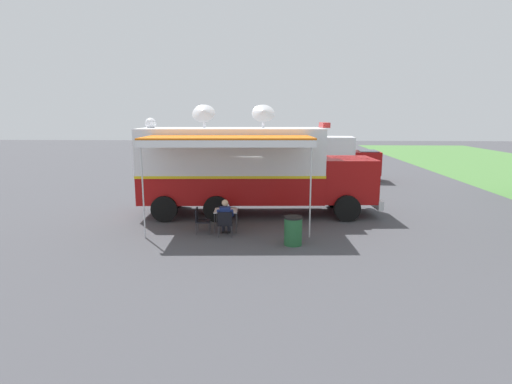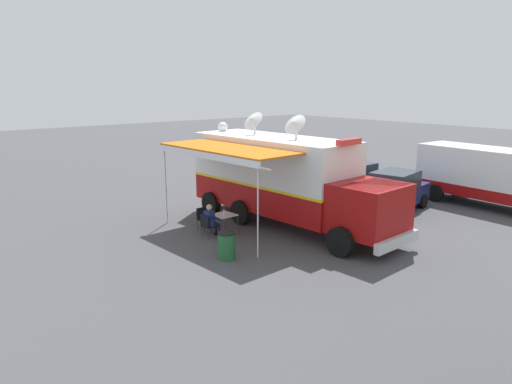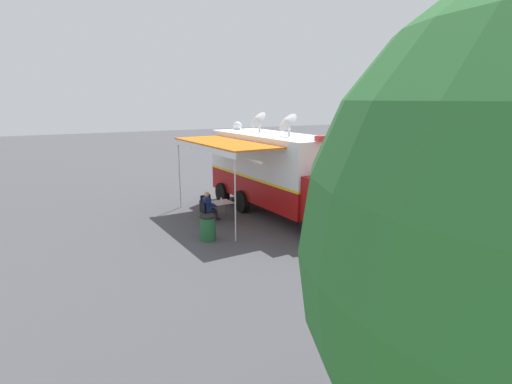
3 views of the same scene
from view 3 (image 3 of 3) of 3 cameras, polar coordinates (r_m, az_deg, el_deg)
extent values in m
plane|color=#47474C|center=(18.67, 2.22, -2.65)|extent=(100.00, 100.00, 0.00)
cube|color=silver|center=(17.95, 11.83, -3.55)|extent=(0.36, 4.80, 0.01)
cube|color=#9E0F0F|center=(18.39, 2.25, 0.80)|extent=(2.86, 7.32, 1.10)
cube|color=white|center=(18.15, 2.28, 5.13)|extent=(2.86, 7.32, 1.70)
cube|color=yellow|center=(18.29, 2.26, 2.49)|extent=(2.88, 7.34, 0.10)
cube|color=#9E0F0F|center=(14.77, 12.23, -1.32)|extent=(2.40, 2.21, 1.70)
cube|color=#28333D|center=(14.52, 12.86, 0.43)|extent=(2.22, 1.58, 0.70)
cube|color=silver|center=(14.26, 15.17, -5.77)|extent=(2.38, 0.32, 0.36)
cylinder|color=black|center=(16.01, 14.85, -3.88)|extent=(0.35, 1.01, 1.00)
cylinder|color=black|center=(14.38, 7.85, -5.48)|extent=(0.35, 1.01, 1.00)
cylinder|color=black|center=(19.66, 4.41, -0.37)|extent=(0.35, 1.01, 1.00)
cylinder|color=black|center=(18.36, -1.96, -1.30)|extent=(0.35, 1.01, 1.00)
cylinder|color=black|center=(21.26, 1.31, 0.67)|extent=(0.35, 1.01, 1.00)
cylinder|color=black|center=(20.06, -4.73, -0.11)|extent=(0.35, 1.01, 1.00)
cube|color=white|center=(18.05, 2.31, 7.96)|extent=(2.86, 7.32, 0.10)
cube|color=red|center=(15.10, 10.14, 7.45)|extent=(1.11, 0.33, 0.20)
cylinder|color=silver|center=(18.94, 0.50, 9.03)|extent=(0.10, 0.10, 0.45)
cone|color=silver|center=(18.84, 0.10, 10.25)|extent=(0.76, 0.93, 0.81)
cylinder|color=silver|center=(17.00, 4.69, 8.55)|extent=(0.10, 0.10, 0.45)
cone|color=silver|center=(16.88, 4.29, 9.90)|extent=(0.76, 0.93, 0.81)
sphere|color=white|center=(20.77, -2.61, 9.24)|extent=(0.44, 0.44, 0.44)
cube|color=orange|center=(16.90, -4.41, 6.91)|extent=(2.49, 5.86, 0.06)
cube|color=white|center=(16.46, -7.71, 6.18)|extent=(0.37, 5.76, 0.24)
cylinder|color=silver|center=(14.33, -2.93, -0.76)|extent=(0.05, 0.05, 3.25)
cylinder|color=silver|center=(19.21, -10.69, 2.55)|extent=(0.05, 0.05, 3.25)
cube|color=silver|center=(17.37, -4.80, -1.44)|extent=(0.84, 0.84, 0.03)
cylinder|color=#333338|center=(17.31, -3.13, -2.71)|extent=(0.03, 0.03, 0.70)
cylinder|color=#333338|center=(16.99, -5.34, -3.05)|extent=(0.03, 0.03, 0.70)
cylinder|color=#333338|center=(17.94, -4.25, -2.16)|extent=(0.03, 0.03, 0.70)
cylinder|color=#333338|center=(17.64, -6.39, -2.48)|extent=(0.03, 0.03, 0.70)
cylinder|color=silver|center=(17.23, -4.90, -1.16)|extent=(0.07, 0.07, 0.20)
cylinder|color=white|center=(17.20, -4.90, -0.80)|extent=(0.04, 0.04, 0.02)
cube|color=black|center=(17.14, -6.85, -2.70)|extent=(0.50, 0.50, 0.04)
cube|color=black|center=(17.00, -7.55, -2.05)|extent=(0.06, 0.48, 0.44)
cylinder|color=#333338|center=(17.48, -6.48, -3.10)|extent=(0.02, 0.02, 0.42)
cylinder|color=#333338|center=(17.09, -5.86, -3.45)|extent=(0.02, 0.02, 0.42)
cylinder|color=#333338|center=(17.31, -7.80, -3.30)|extent=(0.02, 0.02, 0.42)
cylinder|color=#333338|center=(16.92, -7.20, -3.66)|extent=(0.02, 0.02, 0.42)
cube|color=black|center=(17.99, -6.77, -1.95)|extent=(0.50, 0.50, 0.04)
cube|color=black|center=(18.13, -7.08, -1.09)|extent=(0.48, 0.06, 0.44)
cylinder|color=#333338|center=(17.94, -5.82, -2.66)|extent=(0.02, 0.02, 0.42)
cylinder|color=#333338|center=(17.76, -7.11, -2.85)|extent=(0.02, 0.02, 0.42)
cylinder|color=#333338|center=(18.32, -6.42, -2.34)|extent=(0.02, 0.02, 0.42)
cylinder|color=#333338|center=(18.15, -7.68, -2.53)|extent=(0.02, 0.02, 0.42)
cube|color=navy|center=(17.06, -6.88, -1.73)|extent=(0.26, 0.37, 0.56)
sphere|color=tan|center=(16.96, -6.92, -0.36)|extent=(0.22, 0.22, 0.22)
cylinder|color=navy|center=(17.30, -6.84, -1.39)|extent=(0.43, 0.11, 0.34)
cylinder|color=navy|center=(16.90, -6.19, -1.72)|extent=(0.43, 0.11, 0.34)
cylinder|color=black|center=(17.30, -6.45, -2.48)|extent=(0.39, 0.15, 0.13)
cylinder|color=black|center=(17.43, -5.89, -3.13)|extent=(0.11, 0.11, 0.42)
cube|color=black|center=(17.50, -5.70, -3.65)|extent=(0.24, 0.11, 0.07)
cylinder|color=black|center=(17.12, -6.17, -2.63)|extent=(0.39, 0.15, 0.13)
cylinder|color=black|center=(17.26, -5.61, -3.29)|extent=(0.11, 0.11, 0.42)
cube|color=black|center=(17.33, -5.42, -3.82)|extent=(0.24, 0.11, 0.07)
cylinder|color=#235B33|center=(14.86, -6.75, -5.14)|extent=(0.56, 0.56, 0.85)
cylinder|color=black|center=(14.72, -6.80, -3.46)|extent=(0.57, 0.57, 0.06)
cube|color=white|center=(21.98, 29.41, 2.33)|extent=(2.37, 5.30, 2.20)
cube|color=#9E0F0F|center=(22.13, 29.16, 0.16)|extent=(2.39, 5.32, 0.50)
cylinder|color=black|center=(23.85, 27.80, 0.31)|extent=(0.30, 0.85, 0.84)
cylinder|color=black|center=(22.22, 24.52, -0.18)|extent=(0.30, 0.85, 0.84)
cube|color=#2D2D33|center=(22.12, 14.01, 1.30)|extent=(4.22, 1.85, 0.76)
cube|color=#28333D|center=(22.09, 14.40, 3.16)|extent=(2.12, 1.62, 0.68)
cylinder|color=black|center=(20.69, 12.99, -0.52)|extent=(0.64, 0.23, 0.64)
cylinder|color=black|center=(22.02, 9.88, 0.43)|extent=(0.64, 0.23, 0.64)
cylinder|color=black|center=(22.48, 17.95, 0.24)|extent=(0.64, 0.23, 0.64)
cylinder|color=black|center=(23.71, 14.80, 1.08)|extent=(0.64, 0.23, 0.64)
cube|color=navy|center=(20.08, 18.56, -0.15)|extent=(4.45, 2.51, 0.76)
cube|color=#28333D|center=(20.07, 18.95, 1.91)|extent=(2.35, 1.95, 0.68)
cylinder|color=black|center=(18.63, 18.59, -2.34)|extent=(0.67, 0.33, 0.64)
cylinder|color=black|center=(19.62, 14.20, -1.31)|extent=(0.67, 0.33, 0.64)
cylinder|color=black|center=(20.82, 22.52, -1.10)|extent=(0.67, 0.33, 0.64)
cylinder|color=black|center=(21.71, 18.40, -0.22)|extent=(0.67, 0.33, 0.64)
camera|label=1|loc=(15.64, -56.03, 3.53)|focal=28.78mm
camera|label=2|loc=(3.73, -97.12, 6.97)|focal=33.09mm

